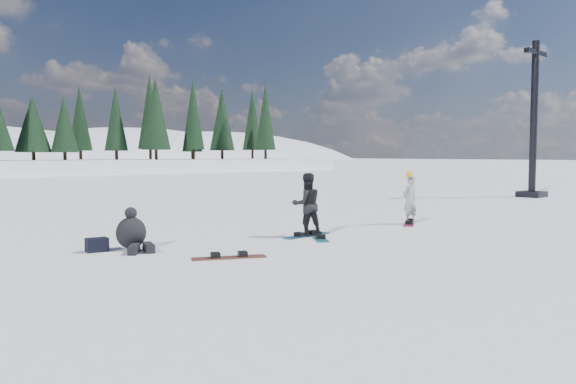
% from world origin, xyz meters
% --- Properties ---
extents(ground, '(420.00, 420.00, 0.00)m').
position_xyz_m(ground, '(0.00, 0.00, 0.00)').
color(ground, white).
rests_on(ground, ground).
extents(lift_tower, '(2.11, 1.22, 7.64)m').
position_xyz_m(lift_tower, '(16.29, 4.52, 3.11)').
color(lift_tower, black).
rests_on(lift_tower, ground).
extents(snowboarder_woman, '(0.57, 0.40, 1.61)m').
position_xyz_m(snowboarder_woman, '(2.91, 1.54, 0.75)').
color(snowboarder_woman, '#A1A1A6').
rests_on(snowboarder_woman, ground).
extents(snowboarder_man, '(0.96, 0.86, 1.63)m').
position_xyz_m(snowboarder_man, '(-1.20, 1.61, 0.82)').
color(snowboarder_man, black).
rests_on(snowboarder_man, ground).
extents(seated_rider, '(0.85, 1.23, 0.95)m').
position_xyz_m(seated_rider, '(-5.55, 2.51, 0.36)').
color(seated_rider, black).
rests_on(seated_rider, ground).
extents(gear_bag, '(0.48, 0.35, 0.30)m').
position_xyz_m(gear_bag, '(-6.25, 2.77, 0.15)').
color(gear_bag, black).
rests_on(gear_bag, ground).
extents(snowboard_woman, '(1.39, 1.10, 0.03)m').
position_xyz_m(snowboard_woman, '(2.92, 1.54, 0.01)').
color(snowboard_woman, '#8E1F4B').
rests_on(snowboard_woman, ground).
extents(snowboard_man, '(1.52, 0.43, 0.03)m').
position_xyz_m(snowboard_man, '(-1.20, 1.61, 0.01)').
color(snowboard_man, navy).
rests_on(snowboard_man, ground).
extents(snowboard_loose_b, '(1.48, 0.88, 0.03)m').
position_xyz_m(snowboard_loose_b, '(-4.47, 0.29, 0.01)').
color(snowboard_loose_b, brown).
rests_on(snowboard_loose_b, ground).
extents(snowboard_loose_a, '(1.06, 1.41, 0.03)m').
position_xyz_m(snowboard_loose_a, '(-1.20, 1.15, 0.01)').
color(snowboard_loose_a, teal).
rests_on(snowboard_loose_a, ground).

